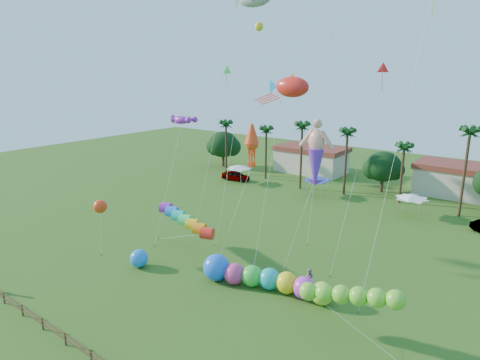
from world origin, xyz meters
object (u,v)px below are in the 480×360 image
Objects in this scene: spectator_b at (309,279)px; caterpillar_inflatable at (261,278)px; car_a at (236,176)px; blue_ball at (139,258)px.

caterpillar_inflatable is (-3.34, -2.51, 0.09)m from spectator_b.
car_a is 2.63× the size of spectator_b.
spectator_b is 4.18m from caterpillar_inflatable.
car_a is 37.91m from spectator_b.
caterpillar_inflatable is at bearing -104.95° from spectator_b.
caterpillar_inflatable reaches higher than car_a.
caterpillar_inflatable reaches higher than spectator_b.
spectator_b reaches higher than car_a.
spectator_b is (27.94, -25.63, 0.10)m from car_a.
caterpillar_inflatable is 12.31m from blue_ball.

